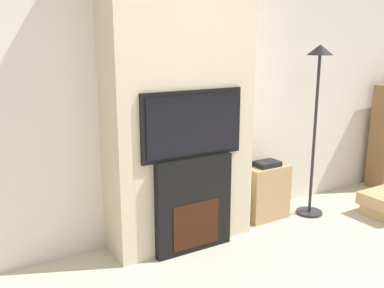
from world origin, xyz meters
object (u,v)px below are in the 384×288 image
object	(u,v)px
television	(192,124)
media_stand	(264,191)
fireplace	(192,204)
floor_lamp	(317,95)

from	to	relation	value
television	media_stand	distance (m)	1.30
fireplace	floor_lamp	bearing A→B (deg)	1.32
floor_lamp	media_stand	world-z (taller)	floor_lamp
television	media_stand	xyz separation A→B (m)	(0.98, 0.22, -0.82)
television	media_stand	size ratio (longest dim) A/B	1.55
floor_lamp	media_stand	xyz separation A→B (m)	(-0.47, 0.18, -0.96)
television	floor_lamp	bearing A→B (deg)	1.40
television	floor_lamp	size ratio (longest dim) A/B	0.54
fireplace	television	distance (m)	0.69
fireplace	media_stand	xyz separation A→B (m)	(0.98, 0.22, -0.13)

